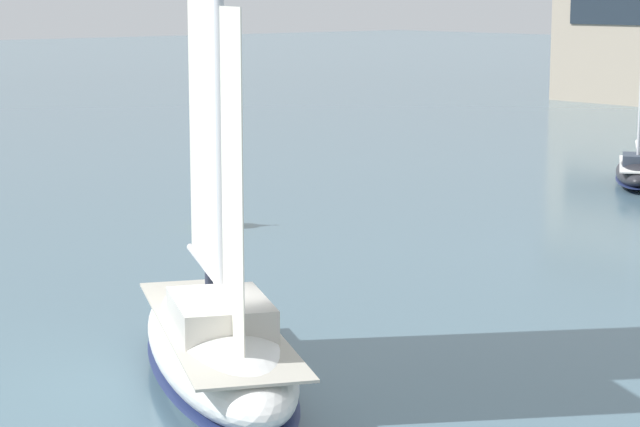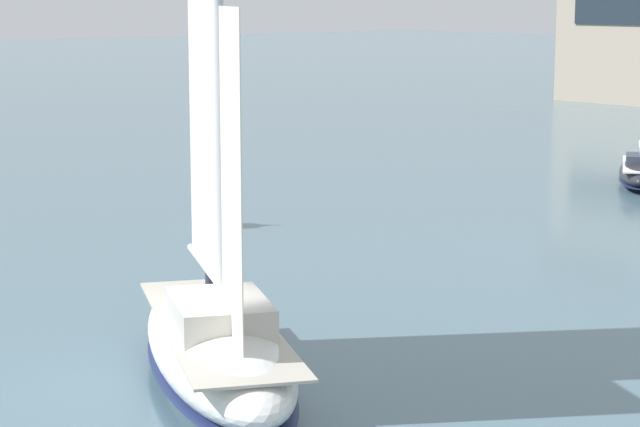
% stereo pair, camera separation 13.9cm
% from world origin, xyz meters
% --- Properties ---
extents(ground_plane, '(400.00, 400.00, 0.00)m').
position_xyz_m(ground_plane, '(0.00, 0.00, 0.00)').
color(ground_plane, slate).
extents(sailboat_main, '(10.44, 7.05, 14.04)m').
position_xyz_m(sailboat_main, '(0.01, -0.01, 1.11)').
color(sailboat_main, white).
rests_on(sailboat_main, ground).
extents(sailboat_moored_far_slip, '(5.57, 6.65, 9.41)m').
position_xyz_m(sailboat_moored_far_slip, '(-11.67, 32.16, 0.64)').
color(sailboat_moored_far_slip, '#232328').
rests_on(sailboat_moored_far_slip, ground).
extents(channel_buoy, '(1.12, 1.12, 2.03)m').
position_xyz_m(channel_buoy, '(-15.52, 11.49, 0.80)').
color(channel_buoy, yellow).
rests_on(channel_buoy, ground).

